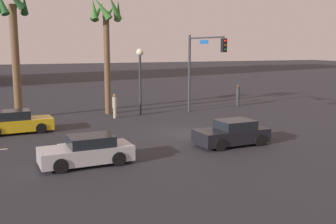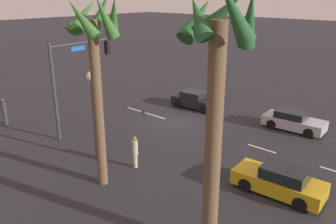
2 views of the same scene
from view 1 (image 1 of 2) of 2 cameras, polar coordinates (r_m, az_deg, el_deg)
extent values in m
plane|color=#28282D|center=(24.27, 2.50, -3.03)|extent=(220.00, 220.00, 0.00)
cube|color=silver|center=(22.35, -13.34, -4.35)|extent=(1.87, 0.14, 0.01)
cube|color=silver|center=(25.37, 7.46, -2.55)|extent=(2.53, 0.14, 0.01)
cube|color=silver|center=(26.34, 10.99, -2.20)|extent=(1.96, 0.14, 0.01)
cube|color=gold|center=(25.88, -20.93, -1.71)|extent=(4.24, 1.92, 0.71)
cube|color=black|center=(25.76, -21.57, -0.40)|extent=(2.07, 1.59, 0.53)
cylinder|color=black|center=(26.82, -18.32, -1.62)|extent=(0.65, 0.26, 0.64)
cylinder|color=black|center=(25.27, -17.85, -2.24)|extent=(0.65, 0.26, 0.64)
cube|color=black|center=(21.46, 9.13, -3.37)|extent=(4.02, 1.93, 0.72)
cube|color=black|center=(21.47, 9.69, -1.77)|extent=(1.96, 1.62, 0.47)
cylinder|color=black|center=(20.18, 7.55, -4.73)|extent=(0.65, 0.25, 0.64)
cylinder|color=black|center=(21.54, 5.19, -3.79)|extent=(0.65, 0.25, 0.64)
cylinder|color=black|center=(21.57, 13.03, -3.97)|extent=(0.65, 0.25, 0.64)
cylinder|color=black|center=(22.85, 10.49, -3.14)|extent=(0.65, 0.25, 0.64)
cube|color=#B7B7BC|center=(18.08, -11.76, -5.92)|extent=(4.14, 1.88, 0.68)
cube|color=black|center=(17.99, -11.06, -4.09)|extent=(2.01, 1.58, 0.47)
cylinder|color=black|center=(17.14, -15.25, -7.53)|extent=(0.65, 0.25, 0.64)
cylinder|color=black|center=(18.66, -16.10, -6.18)|extent=(0.65, 0.25, 0.64)
cylinder|color=black|center=(17.70, -7.14, -6.72)|extent=(0.65, 0.25, 0.64)
cylinder|color=black|center=(19.18, -8.62, -5.50)|extent=(0.65, 0.25, 0.64)
cylinder|color=#38383D|center=(31.99, 3.10, 5.52)|extent=(0.20, 0.20, 6.16)
cylinder|color=#38383D|center=(29.95, 5.46, 10.65)|extent=(0.53, 4.66, 0.12)
cube|color=black|center=(28.01, 8.07, 9.52)|extent=(0.35, 0.35, 0.95)
sphere|color=red|center=(27.86, 8.31, 10.13)|extent=(0.20, 0.20, 0.20)
sphere|color=#392605|center=(27.86, 8.29, 9.51)|extent=(0.20, 0.20, 0.20)
sphere|color=black|center=(27.86, 8.28, 8.89)|extent=(0.20, 0.20, 0.20)
cube|color=#1959B2|center=(30.14, 5.21, 10.04)|extent=(0.14, 1.10, 0.28)
cylinder|color=#2D2D33|center=(30.65, -4.03, 3.83)|extent=(0.18, 0.18, 4.54)
sphere|color=#F2EACC|center=(30.51, -4.09, 8.61)|extent=(0.56, 0.56, 0.56)
cylinder|color=#333338|center=(35.73, 10.04, 1.48)|extent=(0.33, 0.33, 0.81)
cylinder|color=#333338|center=(35.62, 10.08, 2.83)|extent=(0.44, 0.44, 0.88)
sphere|color=brown|center=(35.57, 10.10, 3.73)|extent=(0.24, 0.24, 0.24)
cylinder|color=#B2A58C|center=(29.51, -7.67, -0.15)|extent=(0.36, 0.36, 0.76)
cylinder|color=#B2A58C|center=(29.39, -7.71, 1.38)|extent=(0.47, 0.47, 0.83)
sphere|color=#8C664C|center=(29.32, -7.73, 2.39)|extent=(0.22, 0.22, 0.22)
cylinder|color=brown|center=(31.25, -8.79, 6.92)|extent=(0.47, 0.47, 7.89)
cone|color=#38702D|center=(31.40, -7.26, 14.36)|extent=(0.88, 1.76, 1.69)
cone|color=#38702D|center=(31.87, -8.46, 14.05)|extent=(1.28, 1.21, 1.28)
cone|color=#38702D|center=(32.00, -10.05, 14.16)|extent=(1.58, 1.19, 1.74)
cone|color=#38702D|center=(31.16, -10.66, 14.37)|extent=(0.58, 1.30, 1.87)
cone|color=#38702D|center=(30.46, -9.51, 14.56)|extent=(1.61, 1.27, 1.83)
cone|color=#38702D|center=(30.67, -7.79, 14.69)|extent=(1.48, 1.14, 1.92)
cylinder|color=brown|center=(30.76, -21.13, 6.68)|extent=(0.56, 0.56, 8.21)
cone|color=#235628|center=(30.90, -20.05, 14.35)|extent=(0.60, 1.57, 1.51)
cone|color=#235628|center=(31.51, -21.05, 14.36)|extent=(1.41, 1.09, 1.39)
cone|color=#235628|center=(31.40, -23.08, 14.60)|extent=(1.22, 1.47, 1.85)
cone|color=#235628|center=(30.37, -22.92, 14.33)|extent=(1.19, 1.32, 1.81)
cone|color=#235628|center=(30.28, -21.19, 14.86)|extent=(1.46, 0.95, 1.35)
camera|label=2|loc=(39.88, -30.27, 13.47)|focal=36.59mm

